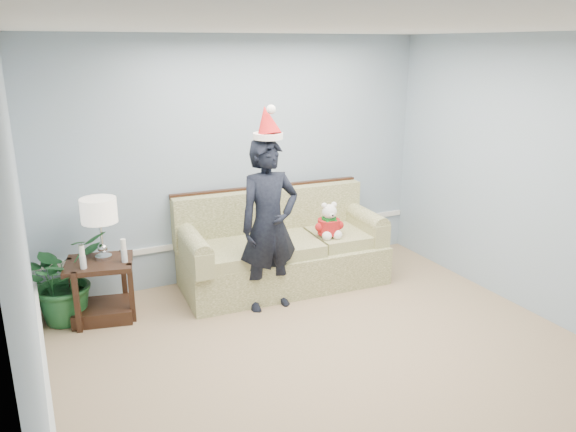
% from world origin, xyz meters
% --- Properties ---
extents(room_shell, '(4.54, 5.04, 2.74)m').
position_xyz_m(room_shell, '(0.00, 0.00, 1.35)').
color(room_shell, tan).
rests_on(room_shell, ground).
extents(wainscot_trim, '(4.49, 4.99, 0.06)m').
position_xyz_m(wainscot_trim, '(-1.18, 1.18, 0.45)').
color(wainscot_trim, white).
rests_on(wainscot_trim, room_shell).
extents(sofa, '(2.28, 1.08, 1.05)m').
position_xyz_m(sofa, '(0.29, 2.04, 0.37)').
color(sofa, brown).
rests_on(sofa, room_shell).
extents(side_table, '(0.72, 0.64, 0.60)m').
position_xyz_m(side_table, '(-1.66, 2.00, 0.23)').
color(side_table, '#331B12').
rests_on(side_table, room_shell).
extents(table_lamp, '(0.34, 0.34, 0.60)m').
position_xyz_m(table_lamp, '(-1.60, 2.06, 1.06)').
color(table_lamp, silver).
rests_on(table_lamp, side_table).
extents(candle_pair, '(0.43, 0.06, 0.23)m').
position_xyz_m(candle_pair, '(-1.62, 1.88, 0.70)').
color(candle_pair, silver).
rests_on(candle_pair, side_table).
extents(houseplant, '(1.04, 1.01, 0.87)m').
position_xyz_m(houseplant, '(-1.98, 2.12, 0.44)').
color(houseplant, '#1E5629').
rests_on(houseplant, room_shell).
extents(man, '(0.66, 0.46, 1.74)m').
position_xyz_m(man, '(-0.07, 1.54, 0.87)').
color(man, black).
rests_on(man, room_shell).
extents(santa_hat, '(0.33, 0.36, 0.34)m').
position_xyz_m(santa_hat, '(-0.07, 1.56, 1.87)').
color(santa_hat, white).
rests_on(santa_hat, man).
extents(teddy_bear, '(0.27, 0.30, 0.40)m').
position_xyz_m(teddy_bear, '(0.76, 1.78, 0.69)').
color(teddy_bear, white).
rests_on(teddy_bear, sofa).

